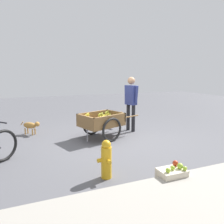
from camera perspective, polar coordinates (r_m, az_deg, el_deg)
The scene contains 7 objects.
ground_plane at distance 5.82m, azimuth 1.92°, elevation -7.42°, with size 24.00×24.00×0.00m, color #56565B.
fruit_cart at distance 5.92m, azimuth -2.69°, elevation -2.73°, with size 1.81×1.25×0.72m.
vendor_person at distance 6.57m, azimuth 5.05°, elevation 3.47°, with size 0.30×0.55×1.66m.
dog at distance 6.69m, azimuth -20.70°, elevation -3.35°, with size 0.52×0.49×0.40m.
fire_hydrant at distance 3.72m, azimuth -1.53°, elevation -12.39°, with size 0.25×0.25×0.67m.
plastic_bucket at distance 7.31m, azimuth -4.95°, elevation -2.87°, with size 0.25×0.25×0.22m, color orange.
apple_crate at distance 3.81m, azimuth 15.60°, elevation -15.73°, with size 0.44×0.32×0.32m.
Camera 1 is at (2.27, 5.06, 1.77)m, focal length 34.53 mm.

